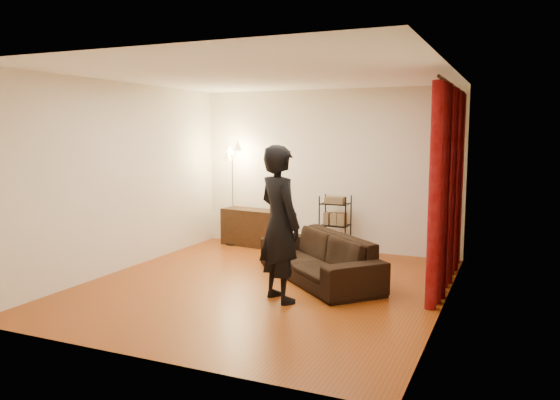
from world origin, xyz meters
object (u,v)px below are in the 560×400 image
at_px(storage_boxes, 290,241).
at_px(wire_shelf, 335,225).
at_px(media_cabinet, 253,227).
at_px(floor_lamp, 233,195).
at_px(person, 280,224).
at_px(sofa, 318,257).

height_order(storage_boxes, wire_shelf, wire_shelf).
bearing_deg(media_cabinet, floor_lamp, -161.22).
relative_size(person, floor_lamp, 1.05).
bearing_deg(floor_lamp, media_cabinet, 11.17).
distance_m(sofa, media_cabinet, 2.48).
xyz_separation_m(media_cabinet, wire_shelf, (1.55, -0.10, 0.16)).
height_order(sofa, storage_boxes, sofa).
distance_m(media_cabinet, storage_boxes, 0.76).
bearing_deg(media_cabinet, person, -50.07).
distance_m(sofa, floor_lamp, 2.77).
distance_m(media_cabinet, floor_lamp, 0.67).
bearing_deg(floor_lamp, storage_boxes, 1.36).
xyz_separation_m(sofa, floor_lamp, (-2.18, 1.61, 0.57)).
height_order(person, media_cabinet, person).
xyz_separation_m(storage_boxes, wire_shelf, (0.81, -0.05, 0.34)).
relative_size(sofa, media_cabinet, 1.95).
bearing_deg(wire_shelf, sofa, -65.66).
height_order(person, storage_boxes, person).
height_order(media_cabinet, storage_boxes, media_cabinet).
bearing_deg(person, wire_shelf, -52.45).
bearing_deg(wire_shelf, floor_lamp, -166.51).
bearing_deg(sofa, person, -54.58).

